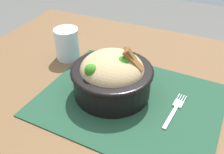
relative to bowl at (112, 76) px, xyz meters
name	(u,v)px	position (x,y,z in m)	size (l,w,h in m)	color
table	(137,120)	(0.07, 0.01, -0.13)	(1.13, 0.84, 0.75)	brown
placemat	(129,100)	(0.05, -0.01, -0.06)	(0.44, 0.35, 0.00)	#1E422D
bowl	(112,76)	(0.00, 0.00, 0.00)	(0.20, 0.20, 0.13)	black
fork	(175,109)	(0.16, 0.00, -0.05)	(0.03, 0.13, 0.00)	#B3B3B3
drinking_glass	(67,46)	(-0.20, 0.11, -0.02)	(0.07, 0.07, 0.10)	silver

